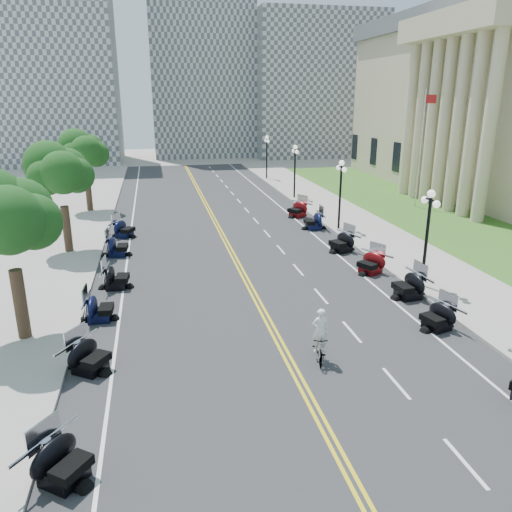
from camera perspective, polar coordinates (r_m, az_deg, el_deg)
ground at (r=20.53m, az=2.47°, el=-9.46°), size 160.00×160.00×0.00m
road at (r=29.58m, az=-2.20°, el=-0.75°), size 16.00×90.00×0.01m
centerline_yellow_a at (r=29.56m, az=-2.43°, el=-0.75°), size 0.12×90.00×0.00m
centerline_yellow_b at (r=29.60m, az=-1.97°, el=-0.72°), size 0.12×90.00×0.00m
edge_line_north at (r=31.21m, az=9.47°, el=0.03°), size 0.12×90.00×0.00m
edge_line_south at (r=29.29m, az=-14.65°, el=-1.51°), size 0.12×90.00×0.00m
lane_dash_4 at (r=15.53m, az=22.78°, el=-20.96°), size 0.12×2.00×0.00m
lane_dash_5 at (r=18.30m, az=15.71°, el=-13.79°), size 0.12×2.00×0.00m
lane_dash_6 at (r=21.45m, az=10.89°, el=-8.49°), size 0.12×2.00×0.00m
lane_dash_7 at (r=24.86m, az=7.43°, el=-4.55°), size 0.12×2.00×0.00m
lane_dash_8 at (r=28.41m, az=4.85°, el=-1.57°), size 0.12×2.00×0.00m
lane_dash_9 at (r=32.08m, az=2.86°, el=0.74°), size 0.12×2.00×0.00m
lane_dash_10 at (r=35.81m, az=1.27°, el=2.58°), size 0.12×2.00×0.00m
lane_dash_11 at (r=39.60m, az=-0.01°, el=4.06°), size 0.12×2.00×0.00m
lane_dash_12 at (r=43.42m, az=-1.08°, el=5.28°), size 0.12×2.00×0.00m
lane_dash_13 at (r=47.28m, az=-1.97°, el=6.31°), size 0.12×2.00×0.00m
lane_dash_14 at (r=51.15m, az=-2.73°, el=7.17°), size 0.12×2.00×0.00m
lane_dash_15 at (r=55.05m, az=-3.39°, el=7.92°), size 0.12×2.00×0.00m
lane_dash_16 at (r=58.95m, az=-3.96°, el=8.56°), size 0.12×2.00×0.00m
lane_dash_17 at (r=62.87m, az=-4.46°, el=9.12°), size 0.12×2.00×0.00m
lane_dash_18 at (r=66.80m, az=-4.91°, el=9.62°), size 0.12×2.00×0.00m
lane_dash_19 at (r=70.74m, az=-5.30°, el=10.06°), size 0.12×2.00×0.00m
sidewalk_north at (r=32.85m, az=16.18°, el=0.57°), size 5.00×90.00×0.15m
sidewalk_south at (r=29.82m, az=-22.53°, el=-1.85°), size 5.00×90.00×0.15m
lawn at (r=42.96m, az=19.64°, el=4.16°), size 9.00×60.00×0.10m
distant_block_a at (r=80.90m, az=-22.46°, el=19.06°), size 18.00×14.00×26.00m
distant_block_b at (r=86.30m, az=-6.34°, el=21.38°), size 16.00×12.00×30.00m
distant_block_c at (r=86.85m, az=6.54°, el=18.71°), size 20.00×14.00×22.00m
street_lamp_2 at (r=26.24m, az=18.90°, el=1.79°), size 0.50×1.20×4.90m
street_lamp_3 at (r=36.79m, az=9.59°, el=6.88°), size 0.50×1.20×4.90m
street_lamp_4 at (r=48.02m, az=4.45°, el=9.58°), size 0.50×1.20×4.90m
street_lamp_5 at (r=59.55m, az=1.24°, el=11.20°), size 0.50×1.20×4.90m
flagpole at (r=45.84m, az=18.27°, el=11.40°), size 1.10×0.20×10.00m
tree_2 at (r=20.96m, az=-26.46°, el=3.10°), size 4.80×4.80×9.20m
tree_3 at (r=32.49m, az=-21.41°, el=8.35°), size 4.80×4.80×9.20m
tree_4 at (r=44.28m, az=-18.98°, el=10.80°), size 4.80×4.80×9.20m
motorcycle_n_5 at (r=22.41m, az=20.05°, el=-6.37°), size 2.22×2.22×1.27m
motorcycle_n_6 at (r=25.31m, az=17.08°, el=-3.10°), size 2.21×2.21×1.42m
motorcycle_n_7 at (r=28.31m, az=12.99°, el=-0.65°), size 2.58×2.58×1.34m
motorcycle_n_8 at (r=31.91m, az=9.78°, el=1.70°), size 2.54×2.54×1.40m
motorcycle_n_9 at (r=37.13m, az=6.61°, el=4.12°), size 2.10×2.10×1.42m
motorcycle_n_10 at (r=40.92m, az=4.75°, el=5.44°), size 2.73×2.73×1.41m
motorcycle_s_4 at (r=14.43m, az=-21.28°, el=-20.86°), size 2.64×2.64×1.32m
motorcycle_s_5 at (r=18.95m, az=-18.53°, el=-10.67°), size 2.60×2.60×1.31m
motorcycle_s_6 at (r=22.90m, az=-17.51°, el=-5.56°), size 1.93×1.93×1.29m
motorcycle_s_7 at (r=26.41m, az=-15.71°, el=-2.20°), size 2.13×2.13×1.34m
motorcycle_s_8 at (r=31.75m, az=-15.60°, el=1.20°), size 2.15×2.15×1.38m
motorcycle_s_9 at (r=35.95m, az=-14.87°, el=3.13°), size 2.59×2.59×1.35m
bicycle at (r=18.90m, az=7.24°, el=-10.31°), size 0.89×1.85×1.07m
cyclist_rider at (r=18.29m, az=7.41°, el=-6.42°), size 0.63×0.42×1.74m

